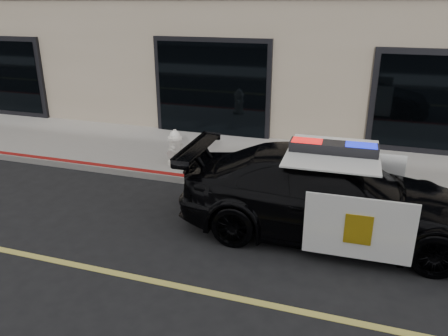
% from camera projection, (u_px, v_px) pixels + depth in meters
% --- Properties ---
extents(ground, '(120.00, 120.00, 0.00)m').
position_uv_depth(ground, '(119.00, 274.00, 6.48)').
color(ground, black).
rests_on(ground, ground).
extents(sidewalk_n, '(60.00, 3.50, 0.15)m').
position_uv_depth(sidewalk_n, '(227.00, 157.00, 11.11)').
color(sidewalk_n, gray).
rests_on(sidewalk_n, ground).
extents(police_car, '(2.47, 5.16, 1.65)m').
position_uv_depth(police_car, '(329.00, 194.00, 7.37)').
color(police_car, black).
rests_on(police_car, ground).
extents(fire_hydrant, '(0.39, 0.54, 0.85)m').
position_uv_depth(fire_hydrant, '(175.00, 148.00, 10.27)').
color(fire_hydrant, silver).
rests_on(fire_hydrant, sidewalk_n).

